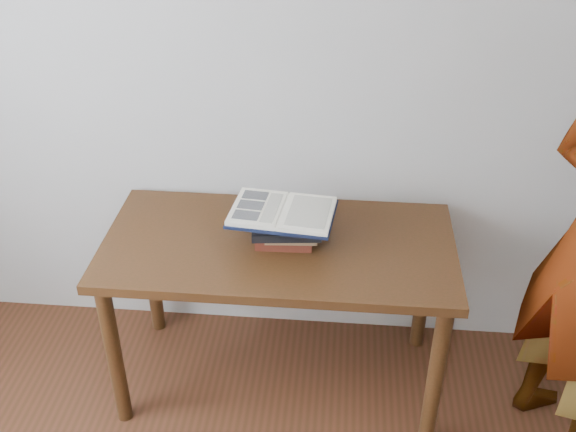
# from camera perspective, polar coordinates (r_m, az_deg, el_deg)

# --- Properties ---
(room_shell) EXTENTS (3.54, 3.54, 2.62)m
(room_shell) POSITION_cam_1_polar(r_m,az_deg,el_deg) (0.94, -21.95, -2.64)
(room_shell) COLOR #AAA9A1
(room_shell) RESTS_ON ground
(desk) EXTENTS (1.31, 0.66, 0.70)m
(desk) POSITION_cam_1_polar(r_m,az_deg,el_deg) (2.56, -0.78, -4.03)
(desk) COLOR #442211
(desk) RESTS_ON ground
(book_stack) EXTENTS (0.27, 0.21, 0.12)m
(book_stack) POSITION_cam_1_polar(r_m,az_deg,el_deg) (2.47, -0.04, -1.02)
(book_stack) COLOR maroon
(book_stack) RESTS_ON desk
(open_book) EXTENTS (0.40, 0.30, 0.03)m
(open_book) POSITION_cam_1_polar(r_m,az_deg,el_deg) (2.43, -0.46, 0.34)
(open_book) COLOR black
(open_book) RESTS_ON book_stack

